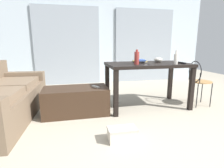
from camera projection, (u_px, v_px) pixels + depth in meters
name	position (u px, v px, depth m)	size (l,w,h in m)	color
ground_plane	(131.00, 105.00, 3.42)	(8.98, 8.98, 0.00)	#B2A893
wall_back	(107.00, 38.00, 5.31)	(5.90, 0.10, 2.57)	silver
curtains	(108.00, 46.00, 5.28)	(4.03, 0.03, 2.12)	#99A3AD
coffee_table	(76.00, 101.00, 2.99)	(1.03, 0.55, 0.43)	#382619
craft_table	(148.00, 69.00, 3.23)	(1.43, 0.79, 0.79)	black
wire_chair	(198.00, 78.00, 3.33)	(0.39, 0.40, 0.83)	#B7844C
bottle_near	(137.00, 58.00, 3.00)	(0.08, 0.08, 0.24)	#99332D
bottle_far	(176.00, 59.00, 2.98)	(0.07, 0.07, 0.23)	beige
bowl	(158.00, 60.00, 3.38)	(0.15, 0.15, 0.09)	beige
book_stack	(140.00, 61.00, 3.28)	(0.21, 0.31, 0.06)	#4C4C51
tv_remote_on_table	(182.00, 63.00, 3.13)	(0.04, 0.18, 0.02)	black
scissors	(147.00, 65.00, 2.95)	(0.10, 0.07, 0.00)	#9EA0A5
tv_remote_primary	(96.00, 87.00, 2.97)	(0.05, 0.16, 0.02)	#B7B7B2
shoebox	(122.00, 134.00, 2.16)	(0.34, 0.20, 0.16)	beige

